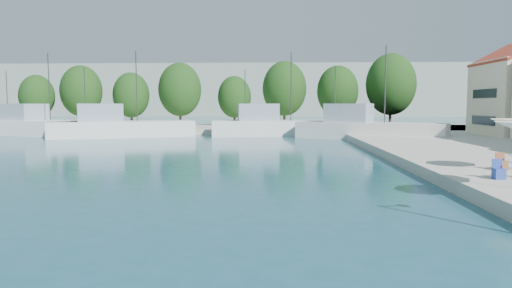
{
  "coord_description": "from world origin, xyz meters",
  "views": [
    {
      "loc": [
        -1.42,
        3.73,
        3.74
      ],
      "look_at": [
        -2.38,
        26.0,
        1.78
      ],
      "focal_mm": 32.0,
      "sensor_mm": 36.0,
      "label": 1
    }
  ],
  "objects_px": {
    "trawler_03": "(274,127)",
    "trawler_04": "(366,129)",
    "trawler_02": "(119,128)",
    "trawler_01": "(35,126)"
  },
  "relations": [
    {
      "from": "trawler_03",
      "to": "trawler_04",
      "type": "distance_m",
      "value": 11.02
    },
    {
      "from": "trawler_03",
      "to": "trawler_04",
      "type": "bearing_deg",
      "value": -34.86
    },
    {
      "from": "trawler_02",
      "to": "trawler_03",
      "type": "bearing_deg",
      "value": -11.55
    },
    {
      "from": "trawler_02",
      "to": "trawler_04",
      "type": "bearing_deg",
      "value": -25.66
    },
    {
      "from": "trawler_03",
      "to": "trawler_01",
      "type": "bearing_deg",
      "value": 172.71
    },
    {
      "from": "trawler_01",
      "to": "trawler_04",
      "type": "xyz_separation_m",
      "value": [
        38.9,
        -5.02,
        0.0
      ]
    },
    {
      "from": "trawler_01",
      "to": "trawler_04",
      "type": "height_order",
      "value": "same"
    },
    {
      "from": "trawler_03",
      "to": "trawler_04",
      "type": "xyz_separation_m",
      "value": [
        9.78,
        -5.08,
        0.0
      ]
    },
    {
      "from": "trawler_01",
      "to": "trawler_02",
      "type": "bearing_deg",
      "value": 4.37
    },
    {
      "from": "trawler_01",
      "to": "trawler_02",
      "type": "height_order",
      "value": "same"
    }
  ]
}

